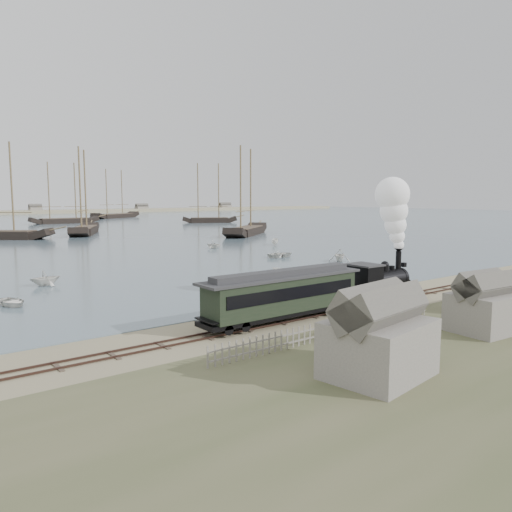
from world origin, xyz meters
TOP-DOWN VIEW (x-y plane):
  - ground at (0.00, 0.00)m, footprint 600.00×600.00m
  - rail_track at (0.00, -2.00)m, footprint 120.00×1.80m
  - picket_fence_west at (-6.50, -7.00)m, footprint 19.00×0.10m
  - picket_fence_east at (12.50, -7.50)m, footprint 15.00×0.10m
  - shed_left at (-10.00, -13.00)m, footprint 5.00×4.00m
  - shed_mid at (2.00, -12.00)m, footprint 4.00×3.50m
  - locomotive at (5.64, -2.00)m, footprint 8.05×3.01m
  - passenger_coach at (-6.58, -2.00)m, footprint 13.14×2.53m
  - beached_dinghy at (-5.90, 0.88)m, footprint 3.73×4.56m
  - rowboat_0 at (-20.58, 14.99)m, footprint 3.73×3.02m
  - rowboat_1 at (-15.86, 23.00)m, footprint 2.91×3.25m
  - rowboat_2 at (5.33, 10.96)m, footprint 3.31×3.12m
  - rowboat_3 at (17.58, 26.38)m, footprint 3.12×4.30m
  - rowboat_4 at (20.66, 17.85)m, footprint 4.34×4.37m
  - rowboat_5 at (28.52, 40.82)m, footprint 3.06×2.96m
  - rowboat_7 at (16.68, 42.97)m, footprint 3.35×3.14m
  - schooner_3 at (10.60, 88.88)m, footprint 14.09×21.47m
  - schooner_4 at (39.36, 63.97)m, footprint 21.31×18.43m
  - schooner_5 at (61.68, 114.72)m, footprint 18.02×11.92m
  - schooner_8 at (21.53, 139.90)m, footprint 21.81×5.06m
  - schooner_9 at (51.72, 171.10)m, footprint 25.16×17.84m

SIDE VIEW (x-z plane):
  - ground at x=0.00m, z-range 0.00..0.00m
  - picket_fence_west at x=-6.50m, z-range -0.60..0.60m
  - picket_fence_east at x=12.50m, z-range -0.60..0.60m
  - shed_left at x=-10.00m, z-range -2.05..2.05m
  - shed_mid at x=2.00m, z-range -1.80..1.80m
  - rail_track at x=0.00m, z-range -0.04..0.12m
  - rowboat_0 at x=-20.58m, z-range 0.06..0.74m
  - beached_dinghy at x=-5.90m, z-range 0.00..0.83m
  - rowboat_3 at x=17.58m, z-range 0.06..0.93m
  - rowboat_5 at x=28.52m, z-range 0.06..1.25m
  - rowboat_2 at x=5.33m, z-range 0.06..1.34m
  - rowboat_7 at x=16.68m, z-range 0.06..1.48m
  - rowboat_1 at x=-15.86m, z-range 0.06..1.61m
  - rowboat_4 at x=20.66m, z-range 0.06..1.80m
  - passenger_coach at x=-6.58m, z-range 0.43..3.62m
  - locomotive at x=5.64m, z-range -0.40..9.64m
  - schooner_3 at x=10.60m, z-range 0.06..20.06m
  - schooner_4 at x=39.36m, z-range 0.06..20.06m
  - schooner_5 at x=61.68m, z-range 0.06..20.06m
  - schooner_8 at x=21.53m, z-range 0.06..20.06m
  - schooner_9 at x=51.72m, z-range 0.06..20.06m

